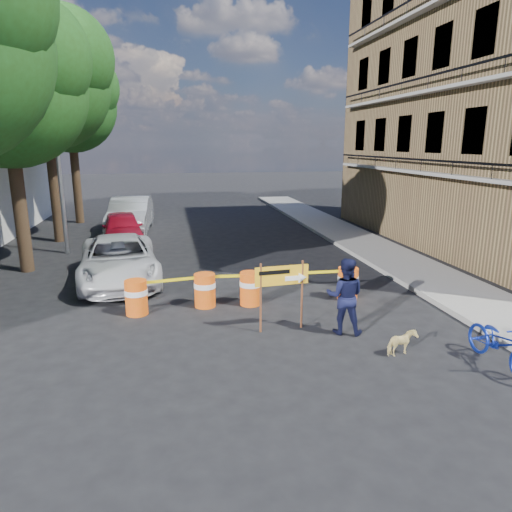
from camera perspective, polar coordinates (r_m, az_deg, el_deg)
name	(u,v)px	position (r m, az deg, el deg)	size (l,w,h in m)	color
ground	(263,339)	(10.38, 0.87, -10.31)	(120.00, 120.00, 0.00)	black
sidewalk_east	(393,258)	(17.80, 16.71, -0.29)	(2.40, 40.00, 0.15)	gray
apartment_building	(512,99)	(22.26, 29.32, 16.70)	(8.00, 16.00, 12.00)	olive
tree_mid_a	(7,86)	(17.05, -28.68, 18.18)	(5.25, 5.00, 8.68)	#332316
tree_mid_b	(45,82)	(21.94, -24.85, 19.12)	(5.67, 5.40, 9.62)	#332316
tree_far	(71,105)	(26.78, -22.17, 17.12)	(5.04, 4.80, 8.84)	#332316
streetlamp	(58,140)	(19.19, -23.52, 13.14)	(1.25, 0.18, 8.00)	gray
barrel_far_left	(136,297)	(12.01, -14.74, -4.94)	(0.58, 0.58, 0.90)	#E85F0D
barrel_mid_left	(205,290)	(12.25, -6.41, -4.19)	(0.58, 0.58, 0.90)	#E85F0D
barrel_mid_right	(250,288)	(12.31, -0.72, -4.00)	(0.58, 0.58, 0.90)	#E85F0D
barrel_far_right	(348,283)	(13.01, 11.40, -3.30)	(0.58, 0.58, 0.90)	#E85F0D
detour_sign	(288,281)	(10.50, 4.02, -3.08)	(1.28, 0.25, 1.65)	#592D19
pedestrian	(345,296)	(10.58, 11.05, -4.94)	(0.86, 0.67, 1.77)	#111333
bicycle	(504,322)	(10.02, 28.55, -7.22)	(0.65, 0.98, 1.87)	#132AA0
dog	(402,343)	(9.99, 17.76, -10.32)	(0.29, 0.64, 0.54)	#E7D184
suv_white	(119,260)	(14.93, -16.78, -0.46)	(2.34, 5.08, 1.41)	silver
sedan_red	(122,228)	(20.60, -16.36, 3.38)	(1.64, 4.08, 1.39)	maroon
sedan_silver	(131,215)	(23.33, -15.40, 5.01)	(1.80, 5.16, 1.70)	silver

